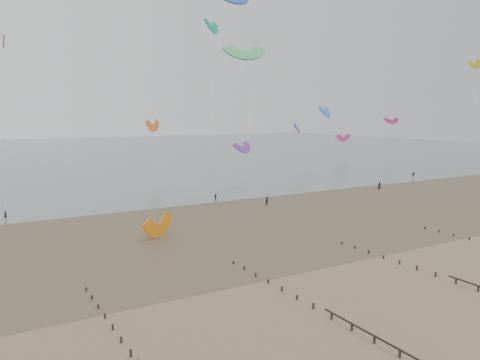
{
  "coord_description": "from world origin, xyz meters",
  "views": [
    {
      "loc": [
        -41.69,
        -37.45,
        18.68
      ],
      "look_at": [
        -3.8,
        28.0,
        8.0
      ],
      "focal_mm": 35.0,
      "sensor_mm": 36.0,
      "label": 1
    }
  ],
  "objects": [
    {
      "name": "sea_and_shore",
      "position": [
        -4.08,
        34.4,
        0.01
      ],
      "size": [
        500.0,
        665.0,
        0.03
      ],
      "color": "#475654",
      "rests_on": "ground"
    },
    {
      "name": "ground",
      "position": [
        0.0,
        0.0,
        0.0
      ],
      "size": [
        500.0,
        500.0,
        0.0
      ],
      "primitive_type": "plane",
      "color": "brown",
      "rests_on": "ground"
    },
    {
      "name": "kites_airborne",
      "position": [
        -8.49,
        89.46,
        21.96
      ],
      "size": [
        239.57,
        117.18,
        41.7
      ],
      "color": "#009D88",
      "rests_on": "ground"
    },
    {
      "name": "kitesurfers",
      "position": [
        40.44,
        48.56,
        0.81
      ],
      "size": [
        129.97,
        15.47,
        1.77
      ],
      "color": "black",
      "rests_on": "ground"
    },
    {
      "name": "grounded_kite",
      "position": [
        -17.37,
        29.42,
        0.0
      ],
      "size": [
        8.4,
        8.15,
        3.65
      ],
      "primitive_type": null,
      "rotation": [
        1.54,
        0.0,
        0.66
      ],
      "color": "orange",
      "rests_on": "ground"
    }
  ]
}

